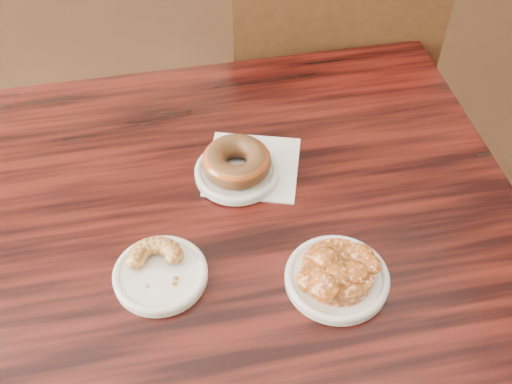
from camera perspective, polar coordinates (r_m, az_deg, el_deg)
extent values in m
cube|color=black|center=(1.32, -1.00, -14.75)|extent=(0.96, 0.96, 0.75)
cube|color=white|center=(1.11, -0.31, 2.28)|extent=(0.19, 0.19, 0.00)
cylinder|color=silver|center=(1.09, -1.71, 1.76)|extent=(0.14, 0.14, 0.01)
cylinder|color=white|center=(0.97, -8.49, -7.31)|extent=(0.14, 0.14, 0.01)
cylinder|color=silver|center=(0.97, 7.20, -7.64)|extent=(0.16, 0.16, 0.01)
torus|color=#9B4316|center=(1.07, -1.74, 2.75)|extent=(0.12, 0.12, 0.04)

